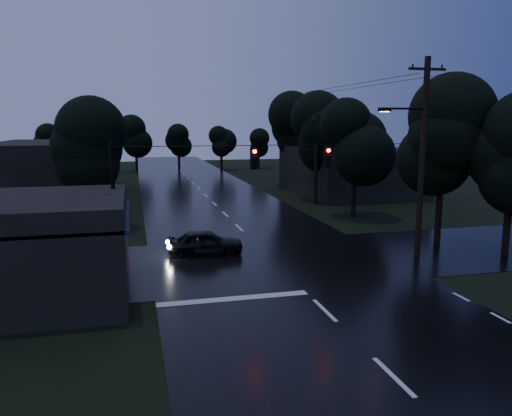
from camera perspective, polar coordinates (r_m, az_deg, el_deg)
name	(u,v)px	position (r m, az deg, el deg)	size (l,w,h in m)	color
ground	(393,377)	(14.78, 15.41, -18.16)	(160.00, 160.00, 0.00)	black
main_road	(214,204)	(42.38, -4.77, 0.44)	(12.00, 120.00, 0.02)	black
cross_street	(273,260)	(25.17, 1.90, -6.01)	(60.00, 9.00, 0.02)	black
building_far_right	(348,170)	(50.00, 10.51, 4.28)	(10.00, 14.00, 4.40)	black
building_far_left	(54,168)	(51.99, -22.13, 4.26)	(10.00, 16.00, 5.00)	black
utility_pole_main	(421,154)	(26.41, 18.33, 5.84)	(3.50, 0.30, 10.00)	black
utility_pole_far	(316,158)	(42.15, 6.86, 5.67)	(2.00, 0.30, 7.50)	black
anchor_pole_left	(114,211)	(22.63, -15.91, -0.38)	(0.18, 0.18, 6.00)	black
span_signals	(290,157)	(23.47, 3.96, 5.85)	(15.00, 0.37, 1.12)	black
tree_corner_near	(443,138)	(29.47, 20.63, 7.50)	(4.48, 4.48, 9.44)	black
tree_left_a	(93,148)	(33.41, -18.12, 6.55)	(3.92, 3.92, 8.26)	black
tree_left_b	(92,138)	(41.41, -18.23, 7.59)	(4.20, 4.20, 8.85)	black
tree_left_c	(93,131)	(51.42, -18.14, 8.34)	(4.48, 4.48, 9.44)	black
tree_right_a	(355,140)	(36.81, 11.29, 7.68)	(4.20, 4.20, 8.85)	black
tree_right_b	(322,132)	(44.38, 7.58, 8.59)	(4.48, 4.48, 9.44)	black
tree_right_c	(293,127)	(53.99, 4.25, 9.24)	(4.76, 4.76, 10.03)	black
car	(206,242)	(26.21, -5.78, -3.92)	(1.56, 3.88, 1.32)	black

